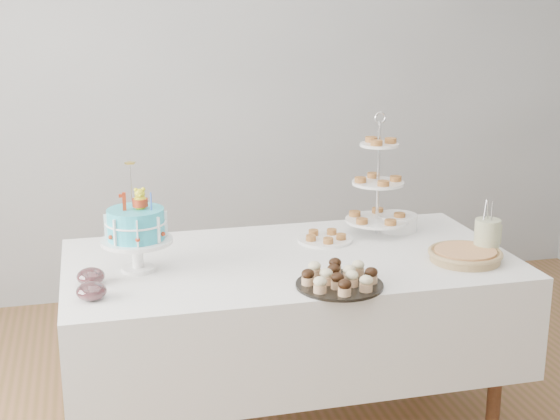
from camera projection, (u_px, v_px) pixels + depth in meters
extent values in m
cube|color=#939698|center=(220.00, 83.00, 4.81)|extent=(5.00, 0.04, 2.70)
cube|color=white|center=(290.00, 306.00, 3.43)|extent=(1.92, 1.02, 0.45)
cylinder|color=#56311D|center=(105.00, 414.00, 2.95)|extent=(0.06, 0.06, 0.67)
cylinder|color=#56311D|center=(496.00, 366.00, 3.33)|extent=(0.06, 0.06, 0.67)
cylinder|color=#56311D|center=(100.00, 335.00, 3.64)|extent=(0.06, 0.06, 0.67)
cylinder|color=#56311D|center=(424.00, 303.00, 4.03)|extent=(0.06, 0.06, 0.67)
cylinder|color=#30BCD3|center=(136.00, 224.00, 3.16)|extent=(0.23, 0.23, 0.13)
torus|color=white|center=(136.00, 222.00, 3.16)|extent=(0.24, 0.24, 0.01)
cube|color=#AD2E12|center=(124.00, 201.00, 3.11)|extent=(0.02, 0.02, 0.07)
cylinder|color=blue|center=(151.00, 201.00, 3.11)|extent=(0.01, 0.01, 0.07)
cylinder|color=silver|center=(131.00, 186.00, 3.14)|extent=(0.00, 0.00, 0.18)
cylinder|color=gold|center=(130.00, 163.00, 3.12)|extent=(0.05, 0.05, 0.01)
cylinder|color=black|center=(339.00, 285.00, 3.04)|extent=(0.34, 0.34, 0.01)
ellipsoid|color=black|center=(323.00, 274.00, 3.01)|extent=(0.05, 0.05, 0.04)
ellipsoid|color=beige|center=(356.00, 271.00, 3.04)|extent=(0.05, 0.05, 0.04)
cylinder|color=tan|center=(465.00, 257.00, 3.33)|extent=(0.30, 0.30, 0.04)
cylinder|color=#C4834C|center=(465.00, 252.00, 3.32)|extent=(0.26, 0.26, 0.02)
torus|color=tan|center=(465.00, 253.00, 3.32)|extent=(0.32, 0.32, 0.02)
cylinder|color=silver|center=(378.00, 179.00, 3.66)|extent=(0.01, 0.01, 0.54)
cylinder|color=white|center=(377.00, 220.00, 3.71)|extent=(0.30, 0.30, 0.01)
cylinder|color=white|center=(378.00, 183.00, 3.66)|extent=(0.25, 0.25, 0.01)
cylinder|color=white|center=(379.00, 145.00, 3.61)|extent=(0.18, 0.18, 0.01)
torus|color=silver|center=(380.00, 118.00, 3.58)|extent=(0.06, 0.01, 0.06)
cylinder|color=white|center=(397.00, 222.00, 3.77)|extent=(0.20, 0.20, 0.08)
cylinder|color=white|center=(325.00, 240.00, 3.60)|extent=(0.25, 0.25, 0.01)
ellipsoid|color=silver|center=(91.00, 291.00, 2.90)|extent=(0.11, 0.11, 0.07)
cylinder|color=#55070D|center=(92.00, 292.00, 2.90)|extent=(0.08, 0.08, 0.03)
ellipsoid|color=silver|center=(91.00, 276.00, 3.06)|extent=(0.11, 0.11, 0.07)
cylinder|color=#55070D|center=(91.00, 277.00, 3.06)|extent=(0.08, 0.08, 0.03)
cylinder|color=silver|center=(487.00, 238.00, 3.38)|extent=(0.11, 0.11, 0.16)
cylinder|color=silver|center=(500.00, 234.00, 3.38)|extent=(0.01, 0.01, 0.09)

